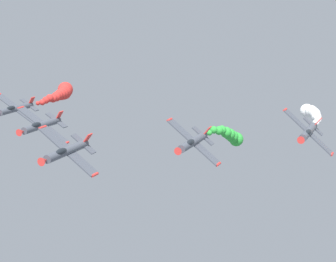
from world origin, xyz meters
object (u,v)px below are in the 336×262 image
airplane_lead (66,151)px  airplane_left_outer (308,132)px  airplane_left_inner (193,142)px  airplane_right_inner (41,125)px  airplane_right_outer (15,109)px

airplane_lead → airplane_left_outer: bearing=-138.0°
airplane_lead → airplane_left_inner: airplane_lead is taller
airplane_left_inner → airplane_right_inner: (23.82, 1.26, 0.70)m
airplane_left_outer → airplane_right_outer: 51.85m
airplane_right_outer → airplane_left_inner: bearing=163.1°
airplane_left_inner → airplane_left_outer: airplane_left_outer is taller
airplane_left_inner → airplane_left_outer: bearing=-144.2°
airplane_left_inner → airplane_right_outer: size_ratio=1.00×
airplane_right_inner → airplane_right_outer: airplane_right_inner is taller
airplane_lead → airplane_left_inner: 17.87m
airplane_right_inner → airplane_left_outer: (-37.79, -11.31, -0.14)m
airplane_left_outer → airplane_lead: bearing=42.0°
airplane_left_inner → airplane_left_outer: 17.21m
airplane_lead → airplane_left_outer: 34.87m
airplane_right_outer → airplane_lead: bearing=136.3°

